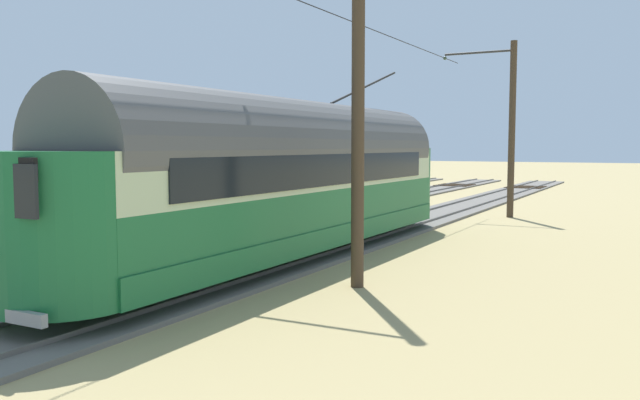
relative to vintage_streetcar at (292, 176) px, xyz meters
The scene contains 7 objects.
ground_plane 6.14m from the vintage_streetcar, 24.64° to the right, with size 220.00×220.00×0.00m, color tan.
track_streetcar_siding 3.48m from the vintage_streetcar, 90.00° to the right, with size 2.80×80.00×0.18m.
track_adjacent_siding 6.25m from the vintage_streetcar, 27.43° to the right, with size 2.80×80.00×0.18m.
track_third_siding 10.94m from the vintage_streetcar, 14.55° to the right, with size 2.80×80.00×0.18m.
vintage_streetcar is the anchor object (origin of this frame).
catenary_pole_foreground 13.81m from the vintage_streetcar, 102.15° to the right, with size 3.20×0.28×7.48m.
catenary_pole_mid_near 4.04m from the vintage_streetcar, 141.62° to the left, with size 3.20×0.28×7.48m.
Camera 1 is at (-14.01, 17.42, 3.07)m, focal length 36.67 mm.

